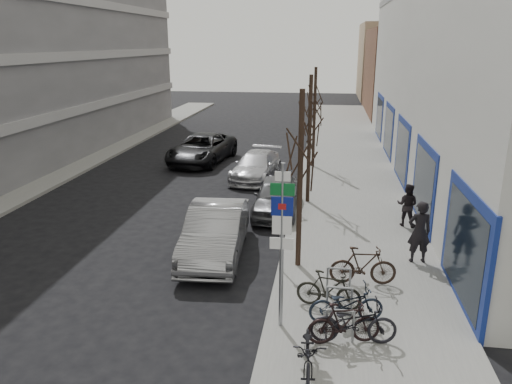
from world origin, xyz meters
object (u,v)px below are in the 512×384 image
(tree_mid, at_px, (310,109))
(parked_car_front, at_px, (215,232))
(meter_front, at_px, (282,247))
(bike_mid_inner, at_px, (329,289))
(parked_car_back, at_px, (256,166))
(parked_car_mid, at_px, (277,196))
(tree_near, at_px, (301,138))
(meter_back, at_px, (303,162))
(bike_mid_curb, at_px, (346,301))
(bike_far_inner, at_px, (363,265))
(lane_car, at_px, (202,149))
(bike_rack, at_px, (339,298))
(bike_far_curb, at_px, (354,319))
(meter_mid, at_px, (295,194))
(tree_far, at_px, (315,94))
(bike_near_left, at_px, (309,350))
(bike_near_right, at_px, (344,323))
(pedestrian_near, at_px, (419,232))
(pedestrian_far, at_px, (407,205))
(highway_sign_pole, at_px, (282,237))

(tree_mid, distance_m, parked_car_front, 7.22)
(meter_front, xyz_separation_m, bike_mid_inner, (1.39, -1.99, -0.25))
(parked_car_back, bearing_deg, parked_car_mid, -65.98)
(tree_near, bearing_deg, meter_back, 92.45)
(bike_mid_curb, relative_size, parked_car_front, 0.37)
(bike_far_inner, bearing_deg, bike_mid_curb, 161.99)
(parked_car_mid, height_order, lane_car, lane_car)
(bike_rack, xyz_separation_m, tree_mid, (-1.20, 9.40, 3.44))
(meter_front, distance_m, bike_mid_curb, 3.18)
(bike_far_curb, distance_m, lane_car, 19.30)
(meter_mid, bearing_deg, tree_far, 86.78)
(meter_front, bearing_deg, bike_mid_inner, -55.02)
(meter_back, height_order, bike_mid_curb, meter_back)
(bike_rack, bearing_deg, bike_far_inner, 70.07)
(bike_near_left, height_order, bike_mid_inner, bike_near_left)
(bike_far_curb, bearing_deg, meter_back, 1.64)
(meter_mid, bearing_deg, bike_near_right, -79.13)
(meter_mid, relative_size, meter_back, 1.00)
(bike_rack, xyz_separation_m, lane_car, (-7.65, 16.50, 0.15))
(bike_near_right, bearing_deg, bike_far_curb, -89.42)
(parked_car_front, relative_size, pedestrian_near, 2.54)
(tree_mid, bearing_deg, bike_far_inner, -75.92)
(bike_rack, distance_m, parked_car_mid, 8.40)
(meter_mid, xyz_separation_m, meter_back, (0.00, 5.50, 0.00))
(tree_far, bearing_deg, bike_near_left, -88.30)
(parked_car_back, distance_m, lane_car, 4.88)
(bike_far_curb, distance_m, parked_car_mid, 9.53)
(bike_near_left, bearing_deg, pedestrian_far, 67.52)
(meter_mid, distance_m, lane_car, 10.48)
(tree_near, xyz_separation_m, bike_near_left, (0.54, -5.25, -3.39))
(meter_front, distance_m, parked_car_front, 2.59)
(bike_rack, bearing_deg, parked_car_back, 106.78)
(highway_sign_pole, distance_m, lane_car, 18.29)
(tree_mid, height_order, meter_back, tree_mid)
(tree_near, height_order, meter_front, tree_near)
(bike_rack, distance_m, bike_mid_inner, 0.49)
(meter_mid, relative_size, parked_car_front, 0.25)
(tree_far, bearing_deg, bike_mid_curb, -85.16)
(bike_near_right, distance_m, lane_car, 19.26)
(meter_mid, bearing_deg, meter_front, -90.00)
(bike_rack, bearing_deg, meter_mid, 101.80)
(bike_mid_inner, height_order, parked_car_back, parked_car_back)
(bike_near_left, bearing_deg, meter_back, 90.34)
(highway_sign_pole, relative_size, bike_near_left, 2.29)
(bike_far_inner, bearing_deg, bike_near_right, 164.79)
(tree_near, relative_size, meter_front, 4.33)
(tree_mid, relative_size, parked_car_mid, 1.28)
(bike_near_left, bearing_deg, tree_near, 92.63)
(highway_sign_pole, height_order, bike_mid_inner, highway_sign_pole)
(bike_far_curb, distance_m, pedestrian_near, 5.25)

